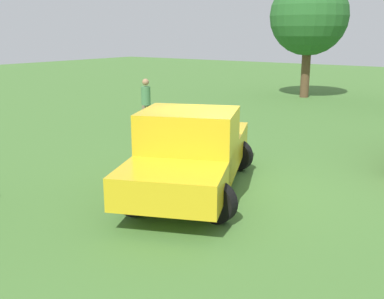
{
  "coord_description": "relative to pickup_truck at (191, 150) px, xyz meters",
  "views": [
    {
      "loc": [
        -4.78,
        7.96,
        3.33
      ],
      "look_at": [
        0.64,
        0.35,
        0.9
      ],
      "focal_mm": 42.23,
      "sensor_mm": 36.0,
      "label": 1
    }
  ],
  "objects": [
    {
      "name": "ground_plane",
      "position": [
        -0.58,
        -0.47,
        -0.93
      ],
      "size": [
        80.0,
        80.0,
        0.0
      ],
      "primitive_type": "plane",
      "color": "#477533"
    },
    {
      "name": "tree_side",
      "position": [
        3.61,
        -15.36,
        3.18
      ],
      "size": [
        3.95,
        3.95,
        6.11
      ],
      "color": "brown",
      "rests_on": "ground_plane"
    },
    {
      "name": "person_bystander",
      "position": [
        5.08,
        -4.4,
        0.08
      ],
      "size": [
        0.38,
        0.38,
        1.77
      ],
      "rotation": [
        0.0,
        0.0,
        6.08
      ],
      "color": "#7A6B51",
      "rests_on": "ground_plane"
    },
    {
      "name": "pickup_truck",
      "position": [
        0.0,
        0.0,
        0.0
      ],
      "size": [
        3.76,
        5.43,
        1.8
      ],
      "rotation": [
        0.0,
        0.0,
        5.12
      ],
      "color": "black",
      "rests_on": "ground_plane"
    }
  ]
}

